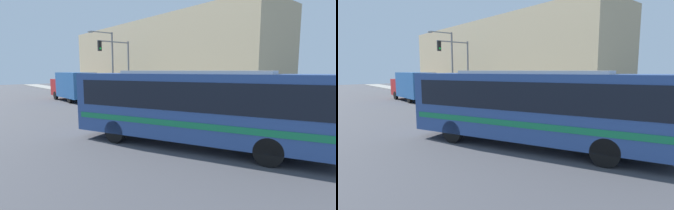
# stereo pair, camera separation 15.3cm
# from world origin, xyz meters

# --- Properties ---
(ground_plane) EXTENTS (120.00, 120.00, 0.00)m
(ground_plane) POSITION_xyz_m (0.00, 0.00, 0.00)
(ground_plane) COLOR #47474C
(sidewalk) EXTENTS (2.70, 70.00, 0.16)m
(sidewalk) POSITION_xyz_m (5.85, 20.00, 0.08)
(sidewalk) COLOR gray
(sidewalk) RESTS_ON ground_plane
(building_facade) EXTENTS (6.00, 29.62, 8.40)m
(building_facade) POSITION_xyz_m (10.20, 15.81, 4.20)
(building_facade) COLOR tan
(building_facade) RESTS_ON ground_plane
(city_bus) EXTENTS (6.51, 11.18, 3.21)m
(city_bus) POSITION_xyz_m (-0.73, -0.86, 1.86)
(city_bus) COLOR #2D4C8C
(city_bus) RESTS_ON ground_plane
(delivery_truck) EXTENTS (2.36, 7.13, 3.00)m
(delivery_truck) POSITION_xyz_m (1.65, 19.16, 1.63)
(delivery_truck) COLOR #265999
(delivery_truck) RESTS_ON ground_plane
(fire_hydrant) EXTENTS (0.22, 0.30, 0.72)m
(fire_hydrant) POSITION_xyz_m (5.10, 3.70, 0.52)
(fire_hydrant) COLOR red
(fire_hydrant) RESTS_ON sidewalk
(traffic_light_pole) EXTENTS (3.28, 0.35, 5.84)m
(traffic_light_pole) POSITION_xyz_m (4.19, 13.87, 4.13)
(traffic_light_pole) COLOR slate
(traffic_light_pole) RESTS_ON sidewalk
(parking_meter) EXTENTS (0.14, 0.14, 1.39)m
(parking_meter) POSITION_xyz_m (5.10, 8.23, 1.10)
(parking_meter) COLOR slate
(parking_meter) RESTS_ON sidewalk
(street_lamp) EXTENTS (2.81, 0.28, 7.06)m
(street_lamp) POSITION_xyz_m (4.97, 17.18, 4.39)
(street_lamp) COLOR slate
(street_lamp) RESTS_ON sidewalk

